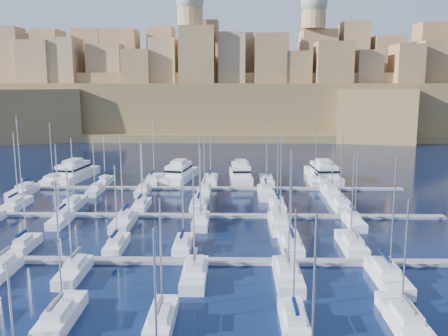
{
  "coord_description": "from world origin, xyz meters",
  "views": [
    {
      "loc": [
        5.53,
        -74.0,
        23.76
      ],
      "look_at": [
        3.89,
        6.0,
        9.38
      ],
      "focal_mm": 40.0,
      "sensor_mm": 36.0,
      "label": 1
    }
  ],
  "objects_px": {
    "motor_yacht_b": "(180,173)",
    "motor_yacht_d": "(323,173)",
    "motor_yacht_c": "(241,174)",
    "sailboat_2": "(61,315)",
    "sailboat_4": "(294,320)",
    "motor_yacht_a": "(74,172)"
  },
  "relations": [
    {
      "from": "motor_yacht_b",
      "to": "motor_yacht_d",
      "type": "relative_size",
      "value": 0.92
    },
    {
      "from": "motor_yacht_c",
      "to": "motor_yacht_b",
      "type": "bearing_deg",
      "value": 179.13
    },
    {
      "from": "sailboat_2",
      "to": "sailboat_4",
      "type": "xyz_separation_m",
      "value": [
        22.85,
        -0.41,
        -0.03
      ]
    },
    {
      "from": "motor_yacht_c",
      "to": "motor_yacht_d",
      "type": "xyz_separation_m",
      "value": [
        19.53,
        1.02,
        -0.0
      ]
    },
    {
      "from": "motor_yacht_a",
      "to": "motor_yacht_b",
      "type": "distance_m",
      "value": 25.17
    },
    {
      "from": "motor_yacht_c",
      "to": "sailboat_4",
      "type": "bearing_deg",
      "value": -86.53
    },
    {
      "from": "sailboat_4",
      "to": "motor_yacht_b",
      "type": "distance_m",
      "value": 72.79
    },
    {
      "from": "sailboat_2",
      "to": "motor_yacht_d",
      "type": "distance_m",
      "value": 80.36
    },
    {
      "from": "sailboat_2",
      "to": "motor_yacht_c",
      "type": "distance_m",
      "value": 72.16
    },
    {
      "from": "motor_yacht_a",
      "to": "motor_yacht_d",
      "type": "xyz_separation_m",
      "value": [
        59.14,
        0.32,
        -0.0
      ]
    },
    {
      "from": "motor_yacht_a",
      "to": "motor_yacht_b",
      "type": "height_order",
      "value": "same"
    },
    {
      "from": "motor_yacht_d",
      "to": "sailboat_4",
      "type": "bearing_deg",
      "value": -102.12
    },
    {
      "from": "sailboat_2",
      "to": "motor_yacht_d",
      "type": "relative_size",
      "value": 0.8
    },
    {
      "from": "motor_yacht_a",
      "to": "motor_yacht_d",
      "type": "distance_m",
      "value": 59.14
    },
    {
      "from": "sailboat_2",
      "to": "sailboat_4",
      "type": "distance_m",
      "value": 22.85
    },
    {
      "from": "motor_yacht_a",
      "to": "motor_yacht_d",
      "type": "relative_size",
      "value": 0.98
    },
    {
      "from": "motor_yacht_c",
      "to": "sailboat_2",
      "type": "bearing_deg",
      "value": -104.93
    },
    {
      "from": "sailboat_2",
      "to": "motor_yacht_a",
      "type": "bearing_deg",
      "value": 106.62
    },
    {
      "from": "sailboat_4",
      "to": "motor_yacht_d",
      "type": "bearing_deg",
      "value": 77.88
    },
    {
      "from": "sailboat_4",
      "to": "motor_yacht_c",
      "type": "bearing_deg",
      "value": 93.47
    },
    {
      "from": "motor_yacht_a",
      "to": "sailboat_2",
      "type": "bearing_deg",
      "value": -73.38
    },
    {
      "from": "motor_yacht_c",
      "to": "motor_yacht_a",
      "type": "bearing_deg",
      "value": 178.98
    }
  ]
}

